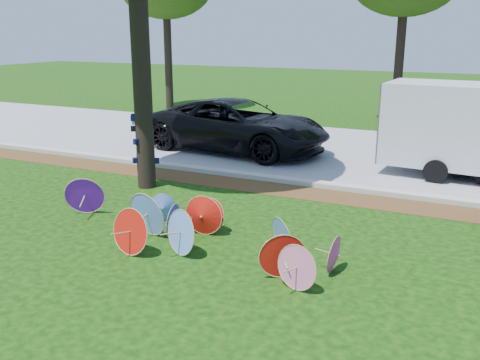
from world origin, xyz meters
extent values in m
plane|color=black|center=(0.00, 0.00, 0.00)|extent=(90.00, 90.00, 0.00)
cube|color=#472D16|center=(0.00, 4.50, 0.01)|extent=(90.00, 1.00, 0.01)
cube|color=#B7B5AD|center=(0.00, 5.20, 0.06)|extent=(90.00, 0.30, 0.12)
cube|color=gray|center=(0.00, 9.35, 0.01)|extent=(90.00, 8.00, 0.01)
cylinder|color=black|center=(-2.69, 3.37, 3.13)|extent=(0.44, 0.44, 6.26)
cone|color=#DC3983|center=(2.84, 0.61, 0.31)|extent=(0.18, 0.63, 0.63)
cone|color=blue|center=(-0.35, 0.80, 0.33)|extent=(0.27, 0.67, 0.66)
cone|color=red|center=(-0.54, -0.12, 0.41)|extent=(0.86, 0.42, 0.83)
cone|color=#608FDF|center=(0.26, 0.24, 0.40)|extent=(0.82, 0.54, 0.81)
cone|color=#CF6894|center=(2.48, -0.14, 0.35)|extent=(0.72, 0.37, 0.71)
cone|color=#608FDF|center=(1.81, 1.04, 0.33)|extent=(0.67, 0.61, 0.67)
cone|color=#608FDF|center=(-0.96, 1.43, 0.29)|extent=(0.45, 0.49, 0.58)
cone|color=red|center=(0.16, 1.36, 0.33)|extent=(0.68, 0.34, 0.66)
cone|color=purple|center=(-2.66, 1.13, 0.42)|extent=(0.89, 0.66, 0.85)
cone|color=#608FDF|center=(-0.75, 0.69, 0.44)|extent=(0.91, 0.45, 0.88)
cone|color=red|center=(0.15, 1.11, 0.38)|extent=(0.77, 0.17, 0.77)
cone|color=#608FDF|center=(-0.12, 1.35, 0.26)|extent=(0.12, 0.52, 0.52)
cone|color=red|center=(2.12, 0.10, 0.37)|extent=(0.72, 0.55, 0.75)
imported|color=black|center=(-2.42, 7.97, 0.81)|extent=(6.12, 3.35, 1.63)
cube|color=silver|center=(3.76, 7.73, 1.36)|extent=(3.16, 2.14, 2.72)
cylinder|color=black|center=(-9.49, 15.01, 2.50)|extent=(0.36, 0.36, 5.00)
cylinder|color=black|center=(1.21, 15.21, 2.50)|extent=(0.36, 0.36, 5.00)
camera|label=1|loc=(4.82, -7.08, 3.73)|focal=40.00mm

